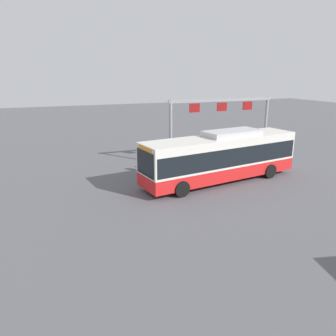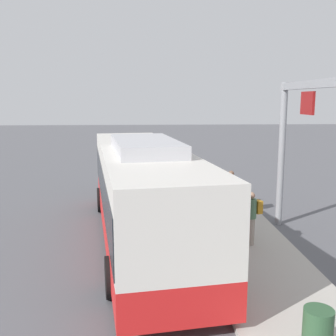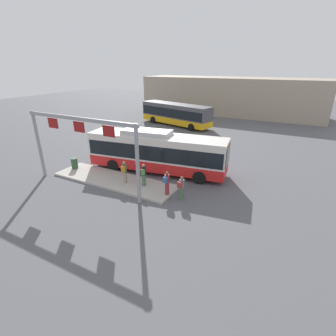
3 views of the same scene
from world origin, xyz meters
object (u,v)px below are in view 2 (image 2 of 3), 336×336
person_waiting_far (251,217)px  bus_main (142,188)px  person_waiting_near (225,188)px  person_waiting_mid (233,204)px  person_boarding (232,190)px  trash_bin (317,333)px

person_waiting_far → bus_main: bearing=-32.0°
person_waiting_near → person_waiting_mid: size_ratio=1.00×
bus_main → person_waiting_near: (3.86, -3.47, -0.92)m
person_waiting_mid → person_waiting_far: (-1.53, -0.23, 0.00)m
person_boarding → person_waiting_far: size_ratio=1.00×
person_waiting_far → trash_bin: (-5.47, 0.30, -0.44)m
person_boarding → bus_main: bearing=37.4°
person_waiting_mid → trash_bin: bearing=67.7°
bus_main → trash_bin: bus_main is taller
person_waiting_far → trash_bin: 5.50m
bus_main → person_boarding: bus_main is taller
person_waiting_near → person_waiting_far: bearing=98.9°
person_boarding → person_waiting_mid: bearing=78.0°
person_boarding → person_waiting_near: size_ratio=1.00×
person_waiting_far → trash_bin: size_ratio=1.86×
bus_main → person_boarding: size_ratio=6.97×
person_waiting_far → person_boarding: bearing=-111.4°
person_waiting_near → trash_bin: person_waiting_near is taller
bus_main → person_waiting_near: size_ratio=6.97×
person_boarding → person_waiting_mid: same height
person_waiting_near → person_waiting_mid: person_waiting_mid is taller
person_waiting_mid → person_boarding: bearing=-122.6°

